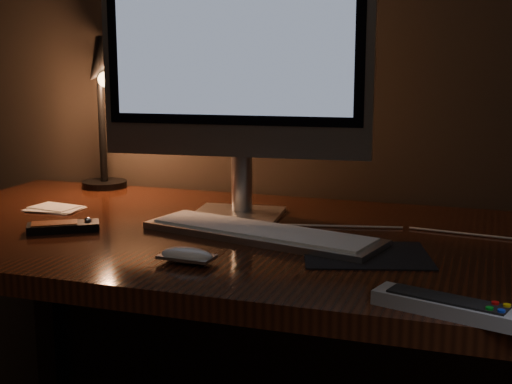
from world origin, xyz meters
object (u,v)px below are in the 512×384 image
(desk, at_px, (278,286))
(desk_lamp, at_px, (102,87))
(monitor, at_px, (235,49))
(keyboard, at_px, (261,233))
(media_remote, at_px, (63,227))
(mouse, at_px, (187,257))
(tv_remote, at_px, (447,306))

(desk, height_order, desk_lamp, desk_lamp)
(monitor, distance_m, keyboard, 0.40)
(keyboard, distance_m, media_remote, 0.40)
(desk, height_order, mouse, mouse)
(mouse, height_order, media_remote, media_remote)
(monitor, height_order, mouse, monitor)
(desk, relative_size, monitor, 2.63)
(keyboard, bearing_deg, mouse, -95.24)
(desk, bearing_deg, monitor, 154.98)
(mouse, relative_size, media_remote, 0.65)
(keyboard, height_order, media_remote, media_remote)
(desk, height_order, media_remote, media_remote)
(desk, xyz_separation_m, media_remote, (-0.40, -0.18, 0.14))
(monitor, height_order, desk_lamp, monitor)
(monitor, bearing_deg, desk, -30.90)
(mouse, bearing_deg, desk, 79.76)
(keyboard, relative_size, tv_remote, 2.28)
(mouse, bearing_deg, media_remote, 163.59)
(monitor, relative_size, keyboard, 1.26)
(mouse, height_order, desk_lamp, desk_lamp)
(media_remote, bearing_deg, keyboard, -21.08)
(tv_remote, distance_m, desk_lamp, 1.13)
(monitor, distance_m, tv_remote, 0.75)
(keyboard, distance_m, mouse, 0.21)
(desk, xyz_separation_m, mouse, (-0.07, -0.30, 0.14))
(monitor, distance_m, desk_lamp, 0.47)
(desk, relative_size, media_remote, 10.96)
(desk, xyz_separation_m, tv_remote, (0.36, -0.41, 0.14))
(monitor, relative_size, desk_lamp, 1.54)
(desk, height_order, tv_remote, tv_remote)
(monitor, distance_m, media_remote, 0.51)
(desk, distance_m, desk_lamp, 0.70)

